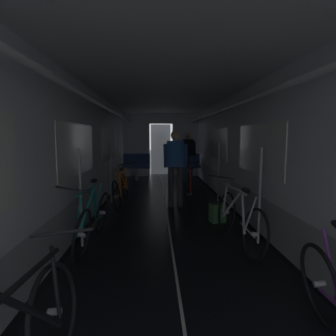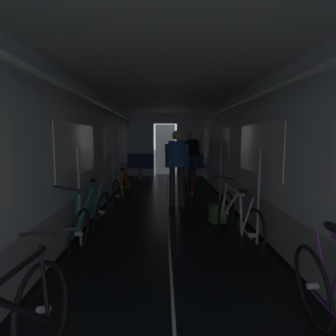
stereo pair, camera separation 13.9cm
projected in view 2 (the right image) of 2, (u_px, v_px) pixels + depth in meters
train_car_shell at (168, 129)px, 5.24m from camera, size 3.14×12.34×2.57m
bench_seat_far_left at (140, 164)px, 9.80m from camera, size 0.98×0.51×0.95m
bench_seat_far_right at (190, 164)px, 9.83m from camera, size 0.98×0.51×0.95m
bicycle_silver at (237, 219)px, 3.89m from camera, size 0.51×1.70×0.96m
bicycle_teal at (92, 218)px, 3.95m from camera, size 0.46×1.70×0.96m
bicycle_orange at (123, 189)px, 6.16m from camera, size 0.45×1.69×0.96m
person_cyclist_aisle at (177, 161)px, 5.94m from camera, size 0.55×0.42×1.69m
bicycle_red_in_aisle at (191, 188)px, 6.28m from camera, size 0.45×1.69×0.95m
person_standing_near_bench at (192, 153)px, 9.41m from camera, size 0.53×0.23×1.69m
backpack_on_floor at (218, 213)px, 4.96m from camera, size 0.30×0.26×0.34m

